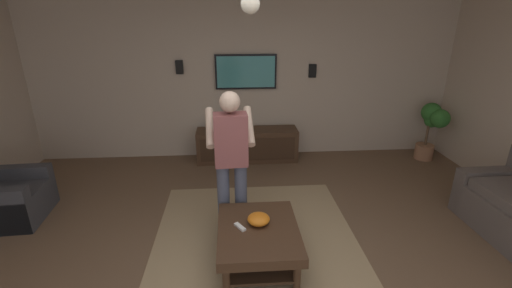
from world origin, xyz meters
The scene contains 14 objects.
ground_plane centered at (0.00, 0.00, 0.00)m, with size 8.49×8.49×0.00m, color brown.
wall_back_tv centered at (3.08, 0.00, 1.43)m, with size 0.10×7.28×2.86m, color #BCA893.
area_rug centered at (0.31, 0.01, 0.01)m, with size 2.79×2.26×0.01m, color #9E8460.
armchair centered at (1.12, 3.03, 0.28)m, with size 0.85×0.86×0.82m.
coffee_table centered at (0.11, 0.01, 0.30)m, with size 1.00×0.80×0.40m.
media_console centered at (2.75, -0.01, 0.28)m, with size 0.45×1.70×0.55m.
tv centered at (2.99, -0.01, 1.48)m, with size 0.05×1.02×0.57m.
person_standing centered at (0.74, 0.26, 0.93)m, with size 0.55×0.56×1.64m.
potted_plant_tall centered at (2.58, -3.15, 0.62)m, with size 0.51×0.42×0.98m.
bowl centered at (0.19, 0.00, 0.45)m, with size 0.23×0.23×0.10m, color orange.
remote_white centered at (0.12, 0.19, 0.41)m, with size 0.15×0.04×0.02m, color white.
vase_round centered at (2.78, 0.47, 0.66)m, with size 0.22×0.22×0.22m, color teal.
wall_speaker_left centered at (3.00, -1.13, 1.48)m, with size 0.06×0.12×0.22m, color black.
wall_speaker_right centered at (3.00, 1.07, 1.57)m, with size 0.06×0.12×0.22m, color black.
Camera 1 is at (-2.78, 0.24, 2.38)m, focal length 24.24 mm.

